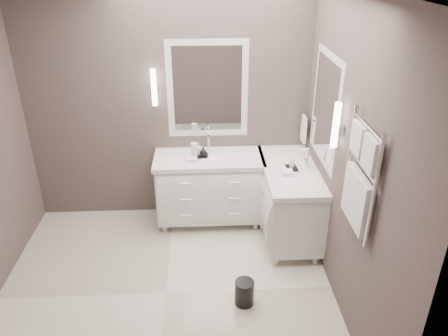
{
  "coord_description": "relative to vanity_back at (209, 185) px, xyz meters",
  "views": [
    {
      "loc": [
        0.39,
        -3.21,
        2.96
      ],
      "look_at": [
        0.59,
        0.7,
        0.97
      ],
      "focal_mm": 35.0,
      "sensor_mm": 36.0,
      "label": 1
    }
  ],
  "objects": [
    {
      "name": "sconce_back",
      "position": [
        -0.58,
        0.2,
        1.11
      ],
      "size": [
        0.06,
        0.06,
        0.4
      ],
      "color": "white",
      "rests_on": "wall_back"
    },
    {
      "name": "towel_bar_corner",
      "position": [
        1.09,
        0.13,
        0.63
      ],
      "size": [
        0.03,
        0.22,
        0.3
      ],
      "color": "white",
      "rests_on": "wall_right"
    },
    {
      "name": "soap_bottle_b",
      "position": [
        -0.06,
        -0.02,
        0.44
      ],
      "size": [
        0.09,
        0.09,
        0.11
      ],
      "primitive_type": "imported",
      "rotation": [
        0.0,
        0.0,
        0.1
      ],
      "color": "black",
      "rests_on": "amenity_tray_back"
    },
    {
      "name": "mirror_right",
      "position": [
        1.14,
        -0.43,
        1.06
      ],
      "size": [
        0.02,
        0.9,
        1.1
      ],
      "color": "white",
      "rests_on": "wall_right"
    },
    {
      "name": "floor",
      "position": [
        -0.45,
        -1.23,
        -0.49
      ],
      "size": [
        3.2,
        3.0,
        0.01
      ],
      "primitive_type": "cube",
      "color": "silver",
      "rests_on": "ground"
    },
    {
      "name": "vanity_back",
      "position": [
        0.0,
        0.0,
        0.0
      ],
      "size": [
        1.24,
        0.59,
        0.97
      ],
      "color": "white",
      "rests_on": "floor"
    },
    {
      "name": "sconce_right",
      "position": [
        1.08,
        -1.01,
        1.11
      ],
      "size": [
        0.06,
        0.06,
        0.4
      ],
      "color": "white",
      "rests_on": "wall_right"
    },
    {
      "name": "vanity_right",
      "position": [
        0.88,
        -0.33,
        0.0
      ],
      "size": [
        0.59,
        1.24,
        0.97
      ],
      "color": "white",
      "rests_on": "floor"
    },
    {
      "name": "wall_front",
      "position": [
        -0.45,
        -2.73,
        0.86
      ],
      "size": [
        3.2,
        0.01,
        2.7
      ],
      "primitive_type": "cube",
      "color": "#504240",
      "rests_on": "floor"
    },
    {
      "name": "soap_bottle_a",
      "position": [
        -0.12,
        0.03,
        0.46
      ],
      "size": [
        0.06,
        0.06,
        0.13
      ],
      "primitive_type": "imported",
      "rotation": [
        0.0,
        0.0,
        -0.03
      ],
      "color": "white",
      "rests_on": "amenity_tray_back"
    },
    {
      "name": "mirror_back",
      "position": [
        -0.0,
        0.26,
        1.06
      ],
      "size": [
        0.9,
        0.02,
        1.1
      ],
      "color": "white",
      "rests_on": "wall_back"
    },
    {
      "name": "soap_bottle_c",
      "position": [
        0.87,
        -0.34,
        0.46
      ],
      "size": [
        0.06,
        0.06,
        0.14
      ],
      "primitive_type": "imported",
      "rotation": [
        0.0,
        0.0,
        0.03
      ],
      "color": "white",
      "rests_on": "amenity_tray_right"
    },
    {
      "name": "amenity_tray_right",
      "position": [
        0.87,
        -0.34,
        0.38
      ],
      "size": [
        0.12,
        0.16,
        0.02
      ],
      "primitive_type": "cube",
      "rotation": [
        0.0,
        0.0,
        0.09
      ],
      "color": "black",
      "rests_on": "vanity_right"
    },
    {
      "name": "waste_bin",
      "position": [
        0.28,
        -1.39,
        -0.36
      ],
      "size": [
        0.23,
        0.23,
        0.25
      ],
      "primitive_type": "cylinder",
      "rotation": [
        0.0,
        0.0,
        -0.33
      ],
      "color": "black",
      "rests_on": "floor"
    },
    {
      "name": "towel_ladder",
      "position": [
        1.1,
        -1.63,
        0.91
      ],
      "size": [
        0.06,
        0.58,
        0.9
      ],
      "color": "white",
      "rests_on": "wall_right"
    },
    {
      "name": "amenity_tray_back",
      "position": [
        -0.09,
        0.01,
        0.38
      ],
      "size": [
        0.17,
        0.13,
        0.02
      ],
      "primitive_type": "cube",
      "rotation": [
        0.0,
        0.0,
        -0.07
      ],
      "color": "black",
      "rests_on": "vanity_back"
    },
    {
      "name": "wall_right",
      "position": [
        1.15,
        -1.23,
        0.86
      ],
      "size": [
        0.01,
        3.0,
        2.7
      ],
      "primitive_type": "cube",
      "color": "#504240",
      "rests_on": "floor"
    },
    {
      "name": "wall_back",
      "position": [
        -0.45,
        0.28,
        0.86
      ],
      "size": [
        3.2,
        0.01,
        2.7
      ],
      "primitive_type": "cube",
      "color": "#504240",
      "rests_on": "floor"
    },
    {
      "name": "water_bottle",
      "position": [
        -0.17,
        -0.04,
        0.46
      ],
      "size": [
        0.07,
        0.07,
        0.19
      ],
      "primitive_type": "cylinder",
      "rotation": [
        0.0,
        0.0,
        -0.14
      ],
      "color": "silver",
      "rests_on": "vanity_back"
    }
  ]
}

